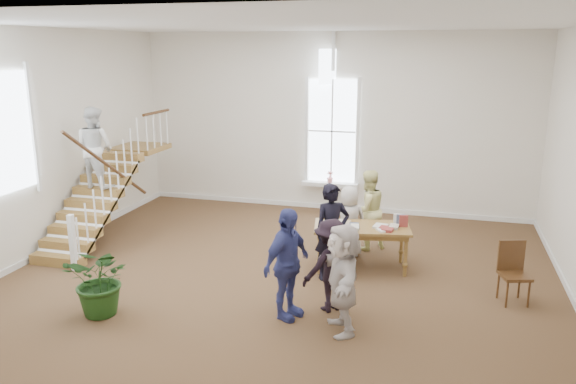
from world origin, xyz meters
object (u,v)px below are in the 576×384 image
(person_yellow, at_px, (367,210))
(woman_cluster_b, at_px, (331,265))
(side_chair, at_px, (513,268))
(woman_cluster_c, at_px, (343,278))
(floor_plant, at_px, (102,280))
(library_table, at_px, (362,230))
(police_officer, at_px, (332,232))
(woman_cluster_a, at_px, (287,264))
(elderly_woman, at_px, (349,221))

(person_yellow, height_order, woman_cluster_b, person_yellow)
(person_yellow, relative_size, side_chair, 1.64)
(person_yellow, bearing_deg, woman_cluster_c, 53.32)
(person_yellow, xyz_separation_m, woman_cluster_c, (0.13, -3.64, -0.01))
(woman_cluster_b, xyz_separation_m, floor_plant, (-3.42, -1.14, -0.18))
(woman_cluster_c, bearing_deg, side_chair, 103.65)
(library_table, xyz_separation_m, police_officer, (-0.45, -0.65, 0.13))
(woman_cluster_a, distance_m, side_chair, 3.79)
(person_yellow, relative_size, woman_cluster_c, 1.01)
(person_yellow, distance_m, side_chair, 3.27)
(police_officer, distance_m, floor_plant, 3.99)
(library_table, height_order, side_chair, side_chair)
(person_yellow, bearing_deg, library_table, 53.63)
(woman_cluster_a, height_order, side_chair, woman_cluster_a)
(person_yellow, bearing_deg, woman_cluster_a, 38.65)
(library_table, distance_m, person_yellow, 1.11)
(floor_plant, relative_size, side_chair, 1.13)
(person_yellow, relative_size, woman_cluster_a, 0.95)
(library_table, relative_size, woman_cluster_c, 1.15)
(woman_cluster_c, relative_size, side_chair, 1.63)
(person_yellow, xyz_separation_m, woman_cluster_b, (-0.17, -2.99, -0.08))
(person_yellow, bearing_deg, floor_plant, 10.28)
(woman_cluster_a, xyz_separation_m, floor_plant, (-2.82, -0.69, -0.30))
(woman_cluster_b, distance_m, woman_cluster_c, 0.72)
(library_table, distance_m, police_officer, 0.80)
(elderly_woman, xyz_separation_m, floor_plant, (-3.29, -3.63, -0.14))
(police_officer, xyz_separation_m, side_chair, (3.07, -0.12, -0.31))
(police_officer, bearing_deg, woman_cluster_b, -111.53)
(library_table, distance_m, elderly_woman, 0.70)
(woman_cluster_a, relative_size, side_chair, 1.73)
(woman_cluster_b, height_order, woman_cluster_c, woman_cluster_c)
(woman_cluster_a, bearing_deg, floor_plant, 125.68)
(woman_cluster_c, xyz_separation_m, floor_plant, (-3.72, -0.49, -0.25))
(police_officer, bearing_deg, woman_cluster_a, -134.41)
(library_table, xyz_separation_m, side_chair, (2.62, -0.76, -0.18))
(police_officer, distance_m, woman_cluster_c, 1.96)
(woman_cluster_a, height_order, woman_cluster_b, woman_cluster_a)
(police_officer, distance_m, elderly_woman, 1.26)
(person_yellow, relative_size, woman_cluster_b, 1.11)
(library_table, xyz_separation_m, floor_plant, (-3.63, -3.02, -0.17))
(library_table, bearing_deg, police_officer, -135.06)
(library_table, distance_m, woman_cluster_a, 2.48)
(woman_cluster_c, relative_size, floor_plant, 1.44)
(elderly_woman, distance_m, person_yellow, 0.60)
(elderly_woman, relative_size, floor_plant, 1.24)
(person_yellow, height_order, woman_cluster_a, woman_cluster_a)
(woman_cluster_a, xyz_separation_m, woman_cluster_b, (0.60, 0.45, -0.13))
(police_officer, xyz_separation_m, woman_cluster_c, (0.53, -1.89, -0.05))
(library_table, bearing_deg, woman_cluster_a, -119.72)
(elderly_woman, distance_m, woman_cluster_b, 2.49)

